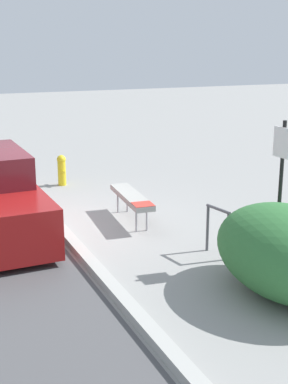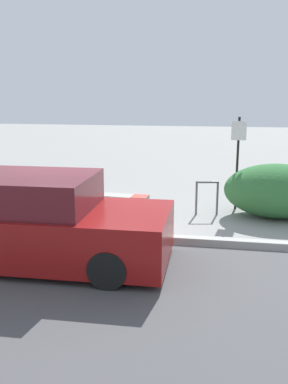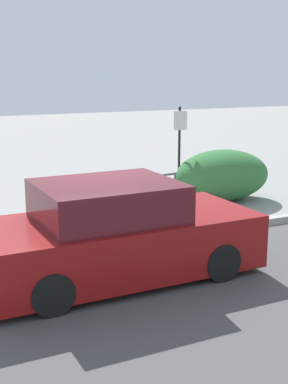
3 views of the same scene
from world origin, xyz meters
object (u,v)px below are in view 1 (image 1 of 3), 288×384
(sign_post, at_px, (280,180))
(fire_hydrant, at_px, (62,169))
(bench, at_px, (132,197))
(bike_rack, at_px, (218,226))

(sign_post, height_order, fire_hydrant, sign_post)
(bench, bearing_deg, fire_hydrant, -166.18)
(bike_rack, distance_m, sign_post, 1.30)
(bench, distance_m, bike_rack, 2.29)
(bike_rack, xyz_separation_m, fire_hydrant, (-5.54, -1.12, -0.09))
(bench, height_order, bike_rack, bike_rack)
(bench, xyz_separation_m, sign_post, (2.91, 1.27, 0.89))
(bench, bearing_deg, bike_rack, 20.98)
(sign_post, distance_m, fire_hydrant, 6.55)
(bike_rack, bearing_deg, fire_hydrant, -168.60)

